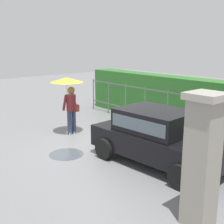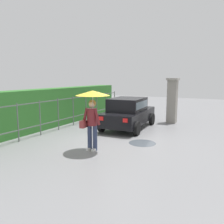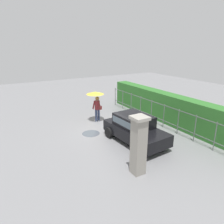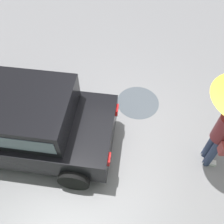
# 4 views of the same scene
# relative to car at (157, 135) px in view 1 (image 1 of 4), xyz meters

# --- Properties ---
(ground_plane) EXTENTS (40.00, 40.00, 0.00)m
(ground_plane) POSITION_rel_car_xyz_m (-1.95, -0.39, -0.80)
(ground_plane) COLOR slate
(car) EXTENTS (3.82, 2.05, 1.48)m
(car) POSITION_rel_car_xyz_m (0.00, 0.00, 0.00)
(car) COLOR black
(car) RESTS_ON ground
(pedestrian) EXTENTS (1.13, 1.13, 2.04)m
(pedestrian) POSITION_rel_car_xyz_m (-3.77, -0.36, 0.74)
(pedestrian) COLOR #2D3856
(pedestrian) RESTS_ON ground
(gate_pillar) EXTENTS (0.60, 0.60, 2.42)m
(gate_pillar) POSITION_rel_car_xyz_m (2.34, -1.55, 0.44)
(gate_pillar) COLOR gray
(gate_pillar) RESTS_ON ground
(fence_section) EXTENTS (10.43, 0.05, 1.50)m
(fence_section) POSITION_rel_car_xyz_m (-1.30, 2.75, 0.02)
(fence_section) COLOR #59605B
(fence_section) RESTS_ON ground
(hedge_row) EXTENTS (11.38, 0.90, 1.90)m
(hedge_row) POSITION_rel_car_xyz_m (-1.30, 3.69, 0.15)
(hedge_row) COLOR #2D6B28
(hedge_row) RESTS_ON ground
(puddle_near) EXTENTS (1.03, 1.03, 0.00)m
(puddle_near) POSITION_rel_car_xyz_m (-2.14, -1.54, -0.80)
(puddle_near) COLOR #4C545B
(puddle_near) RESTS_ON ground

